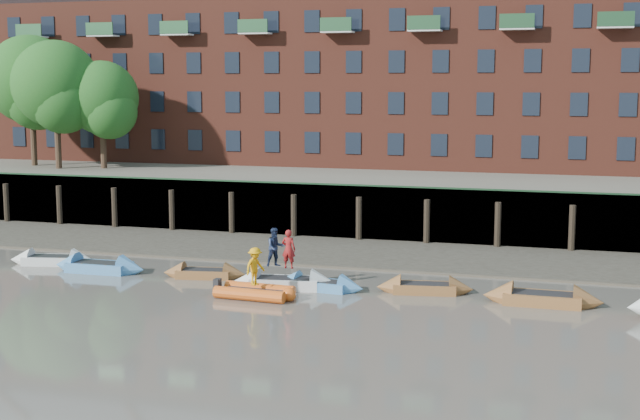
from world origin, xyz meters
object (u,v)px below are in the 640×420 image
at_px(rowboat_4, 319,285).
at_px(rowboat_5, 425,288).
at_px(rowboat_2, 204,273).
at_px(rib_tender, 258,292).
at_px(rowboat_1, 99,267).
at_px(rowboat_0, 52,260).
at_px(rowboat_6, 542,299).
at_px(person_rower_b, 275,247).
at_px(person_rib_crew, 255,266).
at_px(rowboat_3, 285,283).
at_px(person_rower_a, 289,249).

distance_m(rowboat_4, rowboat_5, 4.69).
xyz_separation_m(rowboat_2, rib_tender, (3.85, -3.06, 0.06)).
relative_size(rowboat_1, rowboat_2, 1.16).
bearing_deg(rowboat_5, rowboat_0, 168.77).
bearing_deg(rowboat_6, rowboat_2, 177.78).
height_order(rowboat_1, rib_tender, rowboat_1).
distance_m(person_rower_b, person_rib_crew, 2.31).
relative_size(rowboat_2, rowboat_3, 0.83).
bearing_deg(person_rower_b, rowboat_6, -38.56).
bearing_deg(rowboat_5, rib_tender, -165.10).
distance_m(rowboat_4, person_rower_b, 2.63).
height_order(rowboat_0, rowboat_3, rowboat_3).
bearing_deg(rowboat_1, rowboat_0, 163.16).
xyz_separation_m(rowboat_5, rowboat_6, (5.09, -0.66, 0.03)).
xyz_separation_m(rowboat_3, person_rib_crew, (-0.64, -2.09, 1.14)).
distance_m(rowboat_1, rowboat_5, 16.06).
xyz_separation_m(rowboat_6, person_rib_crew, (-11.92, -2.34, 1.14)).
bearing_deg(person_rib_crew, rowboat_6, -56.69).
bearing_deg(rowboat_1, rowboat_3, -4.75).
height_order(rowboat_0, rib_tender, rowboat_0).
bearing_deg(rowboat_4, rib_tender, -127.09).
xyz_separation_m(rowboat_2, rowboat_5, (10.58, -0.06, 0.01)).
xyz_separation_m(rowboat_3, person_rower_a, (0.18, -0.01, 1.57)).
distance_m(rowboat_5, person_rib_crew, 7.56).
distance_m(rowboat_1, rowboat_4, 11.43).
height_order(rowboat_1, person_rower_b, person_rower_b).
bearing_deg(rowboat_2, rowboat_0, 166.26).
height_order(rowboat_5, person_rower_b, person_rower_b).
xyz_separation_m(rib_tender, person_rower_a, (0.71, 2.08, 1.55)).
bearing_deg(rowboat_5, rowboat_1, 171.69).
relative_size(rowboat_6, rib_tender, 1.39).
height_order(rowboat_1, rowboat_3, rowboat_3).
bearing_deg(rowboat_5, rowboat_2, 170.57).
bearing_deg(person_rib_crew, rib_tender, -66.03).
relative_size(person_rower_a, person_rower_b, 0.99).
height_order(rib_tender, person_rower_b, person_rower_b).
height_order(rowboat_4, rib_tender, rowboat_4).
bearing_deg(rowboat_0, rowboat_3, -19.04).
height_order(rowboat_2, rowboat_6, rowboat_6).
distance_m(rowboat_2, rowboat_4, 6.00).
relative_size(rowboat_2, rowboat_5, 0.94).
bearing_deg(rowboat_3, rowboat_1, 166.68).
bearing_deg(person_rower_a, rowboat_4, -169.93).
xyz_separation_m(rowboat_3, person_rower_b, (-0.51, 0.17, 1.58)).
xyz_separation_m(rowboat_2, rowboat_4, (5.95, -0.78, 0.01)).
xyz_separation_m(rowboat_5, person_rower_a, (-6.02, -0.92, 1.60)).
bearing_deg(rib_tender, rowboat_5, 27.76).
bearing_deg(rowboat_4, person_rower_b, -174.06).
xyz_separation_m(rowboat_5, person_rower_b, (-6.72, -0.74, 1.60)).
distance_m(rowboat_3, person_rib_crew, 2.47).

